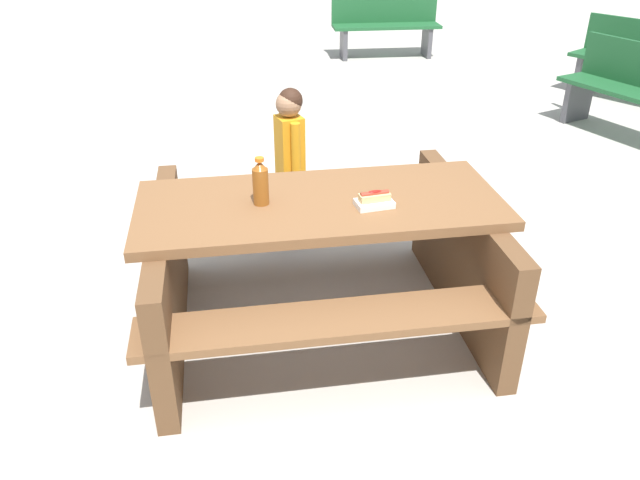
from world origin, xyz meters
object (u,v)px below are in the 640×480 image
(child_in_coat, at_px, (290,148))
(park_bench_near, at_px, (640,91))
(hotdog_tray, at_px, (374,200))
(park_bench_far, at_px, (385,24))
(picnic_table, at_px, (320,254))
(soda_bottle, at_px, (261,183))

(child_in_coat, height_order, park_bench_near, child_in_coat)
(hotdog_tray, xyz_separation_m, park_bench_far, (3.33, 5.53, -0.33))
(child_in_coat, relative_size, park_bench_far, 0.68)
(picnic_table, relative_size, hotdog_tray, 10.87)
(hotdog_tray, xyz_separation_m, child_in_coat, (0.01, 1.08, -0.11))
(soda_bottle, distance_m, park_bench_far, 6.52)
(park_bench_far, bearing_deg, park_bench_near, -83.53)
(child_in_coat, distance_m, park_bench_far, 5.56)
(hotdog_tray, bearing_deg, park_bench_near, 23.08)
(soda_bottle, bearing_deg, child_in_coat, 58.97)
(picnic_table, bearing_deg, soda_bottle, 162.04)
(hotdog_tray, distance_m, park_bench_near, 4.11)
(soda_bottle, xyz_separation_m, park_bench_near, (4.26, 1.35, -0.41))
(park_bench_far, bearing_deg, hotdog_tray, -121.03)
(picnic_table, height_order, hotdog_tray, hotdog_tray)
(hotdog_tray, height_order, child_in_coat, child_in_coat)
(park_bench_near, relative_size, park_bench_far, 0.99)
(park_bench_near, bearing_deg, child_in_coat, -171.98)
(soda_bottle, bearing_deg, park_bench_far, 54.14)
(child_in_coat, bearing_deg, hotdog_tray, -90.50)
(soda_bottle, bearing_deg, hotdog_tray, -28.41)
(park_bench_near, bearing_deg, hotdog_tray, -156.92)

